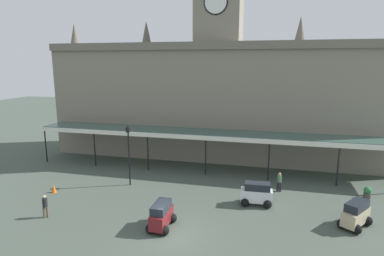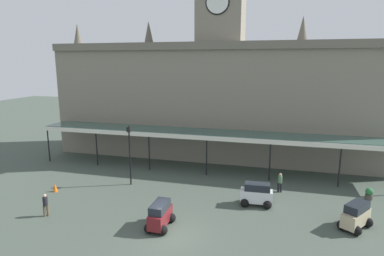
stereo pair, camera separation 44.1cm
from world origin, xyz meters
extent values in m
plane|color=#434E44|center=(0.00, 0.00, 0.00)|extent=(140.00, 140.00, 0.00)
cube|color=gray|center=(0.00, 18.26, 6.42)|extent=(37.69, 6.61, 12.85)
cube|color=#6C6558|center=(0.00, 14.81, 12.45)|extent=(37.69, 0.30, 0.80)
cube|color=gray|center=(0.00, 18.26, 15.95)|extent=(4.80, 4.80, 6.21)
cylinder|color=white|center=(0.00, 15.80, 16.70)|extent=(2.20, 0.12, 2.20)
cylinder|color=black|center=(0.00, 15.84, 16.70)|extent=(2.46, 0.06, 2.46)
cone|color=#5F594E|center=(-17.85, 18.26, 14.15)|extent=(1.10, 1.10, 2.60)
cone|color=#5F594E|center=(-8.48, 18.26, 14.15)|extent=(1.10, 1.10, 2.60)
cone|color=#5F594E|center=(8.48, 18.26, 14.15)|extent=(1.10, 1.10, 2.60)
cube|color=#38564C|center=(0.00, 12.76, 3.94)|extent=(35.65, 3.20, 0.16)
cube|color=silver|center=(0.00, 11.16, 3.74)|extent=(35.65, 0.12, 0.44)
cylinder|color=black|center=(-17.82, 11.31, 1.93)|extent=(0.14, 0.14, 3.86)
cylinder|color=black|center=(-11.88, 11.31, 1.93)|extent=(0.14, 0.14, 3.86)
cylinder|color=black|center=(-5.94, 11.31, 1.93)|extent=(0.14, 0.14, 3.86)
cylinder|color=black|center=(0.00, 11.31, 1.93)|extent=(0.14, 0.14, 3.86)
cylinder|color=black|center=(5.94, 11.31, 1.93)|extent=(0.14, 0.14, 3.86)
cylinder|color=black|center=(11.88, 11.31, 1.93)|extent=(0.14, 0.14, 3.86)
cube|color=maroon|center=(-0.81, 0.58, 0.74)|extent=(0.96, 2.40, 0.95)
cube|color=#1E232B|center=(-0.81, 0.53, 1.50)|extent=(0.90, 1.90, 0.55)
sphere|color=black|center=(-1.29, 1.43, 0.32)|extent=(0.64, 0.64, 0.64)
sphere|color=black|center=(-0.34, 1.43, 0.32)|extent=(0.64, 0.64, 0.64)
sphere|color=black|center=(-1.29, -0.27, 0.32)|extent=(0.64, 0.64, 0.64)
sphere|color=black|center=(-0.34, -0.27, 0.32)|extent=(0.64, 0.64, 0.64)
cube|color=silver|center=(5.12, 5.66, 0.74)|extent=(2.44, 1.06, 0.95)
cube|color=#1E232B|center=(5.17, 5.66, 1.50)|extent=(1.94, 0.98, 0.55)
sphere|color=black|center=(4.29, 5.15, 0.32)|extent=(0.64, 0.64, 0.64)
sphere|color=black|center=(4.25, 6.09, 0.32)|extent=(0.64, 0.64, 0.64)
sphere|color=black|center=(5.99, 5.22, 0.32)|extent=(0.64, 0.64, 0.64)
sphere|color=black|center=(5.95, 6.17, 0.32)|extent=(0.64, 0.64, 0.64)
cube|color=tan|center=(11.69, 3.75, 0.74)|extent=(2.17, 2.50, 0.95)
cube|color=#1E232B|center=(11.72, 3.79, 1.50)|extent=(1.84, 2.07, 0.55)
sphere|color=black|center=(11.58, 2.79, 0.32)|extent=(0.64, 0.64, 0.64)
sphere|color=black|center=(10.81, 3.34, 0.32)|extent=(0.64, 0.64, 0.64)
sphere|color=black|center=(12.57, 4.17, 0.32)|extent=(0.64, 0.64, 0.64)
sphere|color=black|center=(11.80, 4.72, 0.32)|extent=(0.64, 0.64, 0.64)
cylinder|color=black|center=(6.99, 8.78, 0.41)|extent=(0.17, 0.17, 0.82)
cylinder|color=black|center=(6.77, 8.79, 0.41)|extent=(0.17, 0.17, 0.82)
cylinder|color=#4C724C|center=(6.88, 8.79, 1.13)|extent=(0.34, 0.34, 0.62)
sphere|color=tan|center=(6.88, 8.79, 1.55)|extent=(0.23, 0.23, 0.23)
cylinder|color=brown|center=(-9.17, 0.08, 0.41)|extent=(0.17, 0.17, 0.82)
cylinder|color=brown|center=(-9.34, -0.06, 0.41)|extent=(0.17, 0.17, 0.82)
cylinder|color=black|center=(-9.25, 0.01, 1.13)|extent=(0.34, 0.34, 0.62)
sphere|color=tan|center=(-9.25, 0.01, 1.55)|extent=(0.23, 0.23, 0.23)
cylinder|color=black|center=(-6.05, 7.15, 2.42)|extent=(0.13, 0.13, 4.84)
cube|color=black|center=(-6.05, 7.15, 5.06)|extent=(0.30, 0.30, 0.44)
sphere|color=black|center=(-6.05, 7.15, 5.34)|extent=(0.14, 0.14, 0.14)
cone|color=orange|center=(-11.57, 4.02, 0.37)|extent=(0.40, 0.40, 0.73)
cylinder|color=#47423D|center=(13.79, 9.03, 0.21)|extent=(0.56, 0.56, 0.42)
sphere|color=#296939|center=(13.79, 9.03, 0.66)|extent=(0.60, 0.60, 0.60)
camera|label=1|loc=(5.82, -18.08, 10.81)|focal=30.19mm
camera|label=2|loc=(6.24, -17.97, 10.81)|focal=30.19mm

